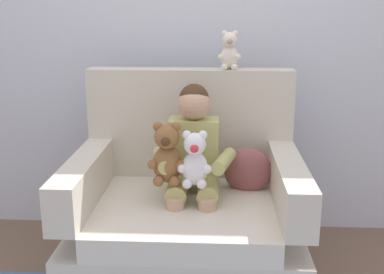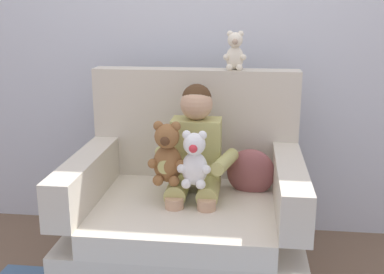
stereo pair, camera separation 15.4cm
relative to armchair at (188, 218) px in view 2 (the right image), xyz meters
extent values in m
cube|color=silver|center=(0.00, 0.70, 0.96)|extent=(6.00, 0.10, 2.60)
cube|color=beige|center=(0.00, -0.05, -0.17)|extent=(1.17, 0.94, 0.35)
cube|color=beige|center=(0.00, -0.12, 0.07)|extent=(0.89, 0.80, 0.12)
cube|color=beige|center=(0.00, 0.35, 0.44)|extent=(1.17, 0.14, 0.62)
cube|color=beige|center=(-0.52, -0.12, 0.24)|extent=(0.14, 0.80, 0.23)
cube|color=beige|center=(0.52, -0.12, 0.24)|extent=(0.14, 0.80, 0.23)
cube|color=tan|center=(0.03, 0.09, 0.35)|extent=(0.26, 0.16, 0.34)
sphere|color=tan|center=(0.03, 0.09, 0.61)|extent=(0.17, 0.17, 0.17)
sphere|color=#472D19|center=(0.03, 0.10, 0.63)|extent=(0.16, 0.16, 0.16)
cylinder|color=tan|center=(-0.05, -0.04, 0.18)|extent=(0.11, 0.26, 0.11)
cylinder|color=tan|center=(-0.05, -0.17, 0.03)|extent=(0.09, 0.09, 0.30)
cylinder|color=tan|center=(0.11, -0.04, 0.18)|extent=(0.11, 0.26, 0.11)
cylinder|color=tan|center=(0.11, -0.17, 0.03)|extent=(0.09, 0.09, 0.30)
cylinder|color=tan|center=(-0.13, -0.03, 0.33)|extent=(0.13, 0.27, 0.07)
cylinder|color=tan|center=(0.19, -0.03, 0.33)|extent=(0.13, 0.27, 0.07)
ellipsoid|color=white|center=(0.05, -0.12, 0.32)|extent=(0.13, 0.11, 0.17)
sphere|color=white|center=(0.05, -0.13, 0.45)|extent=(0.11, 0.11, 0.11)
sphere|color=#DB333D|center=(0.05, -0.18, 0.44)|extent=(0.04, 0.04, 0.04)
sphere|color=white|center=(0.01, -0.13, 0.50)|extent=(0.04, 0.04, 0.04)
sphere|color=white|center=(-0.01, -0.15, 0.33)|extent=(0.04, 0.04, 0.04)
sphere|color=white|center=(0.01, -0.17, 0.26)|extent=(0.05, 0.05, 0.05)
sphere|color=white|center=(0.09, -0.13, 0.50)|extent=(0.04, 0.04, 0.04)
sphere|color=white|center=(0.11, -0.15, 0.33)|extent=(0.04, 0.04, 0.04)
sphere|color=white|center=(0.08, -0.17, 0.26)|extent=(0.05, 0.05, 0.05)
ellipsoid|color=brown|center=(-0.09, -0.09, 0.34)|extent=(0.15, 0.12, 0.19)
sphere|color=brown|center=(-0.09, -0.10, 0.48)|extent=(0.12, 0.12, 0.12)
sphere|color=#4C2D19|center=(-0.09, -0.16, 0.47)|extent=(0.05, 0.05, 0.05)
sphere|color=brown|center=(-0.13, -0.10, 0.53)|extent=(0.05, 0.05, 0.05)
sphere|color=brown|center=(-0.16, -0.13, 0.34)|extent=(0.05, 0.05, 0.05)
sphere|color=brown|center=(-0.13, -0.15, 0.26)|extent=(0.05, 0.05, 0.05)
sphere|color=brown|center=(-0.05, -0.10, 0.53)|extent=(0.05, 0.05, 0.05)
sphere|color=brown|center=(-0.02, -0.13, 0.34)|extent=(0.05, 0.05, 0.05)
sphere|color=brown|center=(-0.05, -0.15, 0.26)|extent=(0.05, 0.05, 0.05)
ellipsoid|color=silver|center=(0.22, 0.35, 0.82)|extent=(0.10, 0.08, 0.13)
sphere|color=silver|center=(0.22, 0.34, 0.92)|extent=(0.08, 0.08, 0.08)
sphere|color=tan|center=(0.22, 0.30, 0.91)|extent=(0.03, 0.03, 0.03)
sphere|color=silver|center=(0.19, 0.35, 0.95)|extent=(0.03, 0.03, 0.03)
sphere|color=silver|center=(0.17, 0.33, 0.83)|extent=(0.03, 0.03, 0.03)
sphere|color=silver|center=(0.19, 0.31, 0.77)|extent=(0.04, 0.04, 0.04)
sphere|color=silver|center=(0.25, 0.35, 0.95)|extent=(0.03, 0.03, 0.03)
sphere|color=silver|center=(0.27, 0.33, 0.83)|extent=(0.03, 0.03, 0.03)
sphere|color=silver|center=(0.25, 0.31, 0.77)|extent=(0.04, 0.04, 0.04)
ellipsoid|color=#8C4C4C|center=(0.33, 0.13, 0.23)|extent=(0.27, 0.15, 0.26)
camera|label=1|loc=(0.15, -2.36, 1.10)|focal=45.01mm
camera|label=2|loc=(0.30, -2.35, 1.10)|focal=45.01mm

